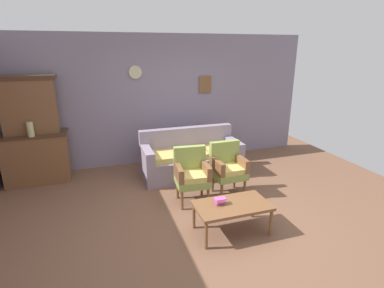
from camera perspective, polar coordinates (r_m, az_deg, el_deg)
ground_plane at (r=4.51m, az=3.13°, el=-14.28°), size 7.68×7.68×0.00m
wall_back_with_decor at (r=6.42m, az=-5.26°, el=8.44°), size 6.40×0.09×2.70m
side_cabinet at (r=6.21m, az=-27.65°, el=-2.35°), size 1.16×0.55×0.93m
cabinet_upper_hutch at (r=6.05m, az=-28.88°, el=6.69°), size 0.99×0.38×1.03m
vase_on_cabinet at (r=5.87m, az=-28.69°, el=2.51°), size 0.11×0.11×0.26m
floral_couch at (r=5.85m, az=-0.23°, el=-2.87°), size 1.91×0.80×0.90m
armchair_row_middle at (r=4.76m, az=-0.06°, el=-5.58°), size 0.56×0.53×0.90m
armchair_near_couch_end at (r=5.06m, az=6.90°, el=-4.29°), size 0.53×0.50×0.90m
coffee_table at (r=4.08m, az=7.74°, el=-11.95°), size 1.00×0.56×0.42m
book_stack_on_table at (r=4.02m, az=5.38°, el=-10.90°), size 0.15×0.12×0.09m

